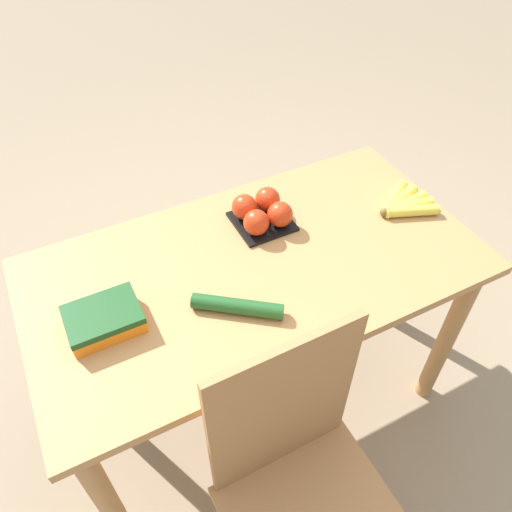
{
  "coord_description": "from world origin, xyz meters",
  "views": [
    {
      "loc": [
        0.46,
        0.9,
        1.81
      ],
      "look_at": [
        0.0,
        0.0,
        0.78
      ],
      "focal_mm": 35.0,
      "sensor_mm": 36.0,
      "label": 1
    }
  ],
  "objects_px": {
    "tomato_pack": "(262,212)",
    "cucumber_near": "(237,306)",
    "banana_bunch": "(403,204)",
    "carrot_bag": "(104,318)",
    "chair": "(302,488)"
  },
  "relations": [
    {
      "from": "chair",
      "to": "carrot_bag",
      "type": "bearing_deg",
      "value": 120.66
    },
    {
      "from": "chair",
      "to": "banana_bunch",
      "type": "distance_m",
      "value": 0.91
    },
    {
      "from": "banana_bunch",
      "to": "cucumber_near",
      "type": "distance_m",
      "value": 0.68
    },
    {
      "from": "banana_bunch",
      "to": "carrot_bag",
      "type": "height_order",
      "value": "carrot_bag"
    },
    {
      "from": "chair",
      "to": "carrot_bag",
      "type": "distance_m",
      "value": 0.66
    },
    {
      "from": "chair",
      "to": "banana_bunch",
      "type": "xyz_separation_m",
      "value": [
        -0.68,
        -0.54,
        0.27
      ]
    },
    {
      "from": "tomato_pack",
      "to": "carrot_bag",
      "type": "bearing_deg",
      "value": 17.66
    },
    {
      "from": "tomato_pack",
      "to": "cucumber_near",
      "type": "relative_size",
      "value": 0.78
    },
    {
      "from": "tomato_pack",
      "to": "cucumber_near",
      "type": "height_order",
      "value": "tomato_pack"
    },
    {
      "from": "banana_bunch",
      "to": "tomato_pack",
      "type": "xyz_separation_m",
      "value": [
        0.44,
        -0.15,
        0.03
      ]
    },
    {
      "from": "chair",
      "to": "banana_bunch",
      "type": "bearing_deg",
      "value": 37.9
    },
    {
      "from": "banana_bunch",
      "to": "tomato_pack",
      "type": "relative_size",
      "value": 1.07
    },
    {
      "from": "banana_bunch",
      "to": "carrot_bag",
      "type": "xyz_separation_m",
      "value": [
        0.99,
        0.03,
        0.02
      ]
    },
    {
      "from": "cucumber_near",
      "to": "chair",
      "type": "bearing_deg",
      "value": 87.67
    },
    {
      "from": "carrot_bag",
      "to": "chair",
      "type": "bearing_deg",
      "value": 121.17
    }
  ]
}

